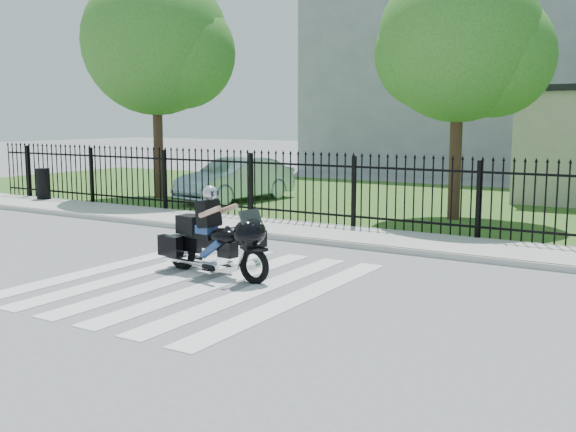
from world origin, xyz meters
The scene contains 12 objects.
ground centered at (0.00, 0.00, 0.00)m, with size 120.00×120.00×0.00m, color slate.
crosswalk centered at (0.00, 0.00, 0.01)m, with size 5.00×5.50×0.01m, color silver, non-canonical shape.
sidewalk centered at (0.00, 5.00, 0.06)m, with size 40.00×2.00×0.12m, color #ADAAA3.
curb centered at (0.00, 4.00, 0.06)m, with size 40.00×0.12×0.12m, color #ADAAA3.
grass_strip centered at (0.00, 12.00, 0.01)m, with size 40.00×12.00×0.02m, color #29531C.
iron_fence centered at (0.00, 6.00, 0.90)m, with size 26.00×0.04×1.80m.
tree_left centered at (-8.50, 8.50, 5.17)m, with size 4.80×4.80×7.58m.
tree_mid centered at (1.50, 9.00, 4.67)m, with size 4.20×4.20×6.78m.
building_tall centered at (-3.00, 26.00, 6.00)m, with size 15.00×10.00×12.00m, color #999BA1.
motorcycle_rider centered at (-0.03, 0.56, 0.65)m, with size 2.41×0.97×1.60m.
parked_car centered at (-5.78, 9.15, 0.72)m, with size 1.49×4.28×1.41m, color #A6C3D1.
litter_bin centered at (-10.91, 5.70, 0.61)m, with size 0.44×0.44×0.98m, color black.
Camera 1 is at (7.07, -8.51, 2.72)m, focal length 42.00 mm.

